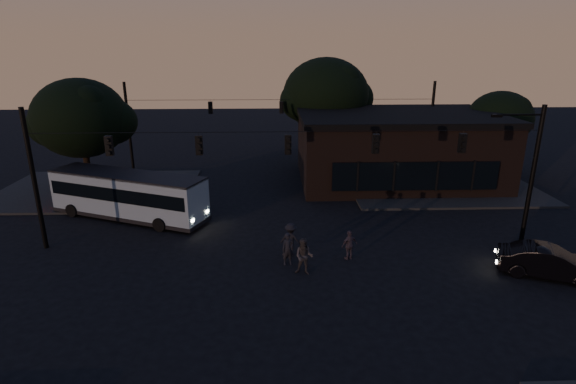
{
  "coord_description": "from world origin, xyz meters",
  "views": [
    {
      "loc": [
        -0.79,
        -18.43,
        10.32
      ],
      "look_at": [
        0.0,
        4.0,
        3.0
      ],
      "focal_mm": 28.0,
      "sensor_mm": 36.0,
      "label": 1
    }
  ],
  "objects_px": {
    "bus": "(128,193)",
    "pedestrian_b": "(304,256)",
    "pedestrian_a": "(288,249)",
    "pedestrian_d": "(291,239)",
    "car": "(549,262)",
    "building": "(397,147)",
    "pedestrian_c": "(349,245)"
  },
  "relations": [
    {
      "from": "building",
      "to": "pedestrian_c",
      "type": "distance_m",
      "value": 15.23
    },
    {
      "from": "building",
      "to": "car",
      "type": "bearing_deg",
      "value": -79.23
    },
    {
      "from": "car",
      "to": "pedestrian_a",
      "type": "height_order",
      "value": "pedestrian_a"
    },
    {
      "from": "car",
      "to": "pedestrian_c",
      "type": "height_order",
      "value": "pedestrian_c"
    },
    {
      "from": "building",
      "to": "pedestrian_d",
      "type": "xyz_separation_m",
      "value": [
        -8.9,
        -13.28,
        -1.84
      ]
    },
    {
      "from": "bus",
      "to": "pedestrian_c",
      "type": "distance_m",
      "value": 14.26
    },
    {
      "from": "pedestrian_d",
      "to": "bus",
      "type": "bearing_deg",
      "value": -11.23
    },
    {
      "from": "building",
      "to": "bus",
      "type": "distance_m",
      "value": 20.33
    },
    {
      "from": "building",
      "to": "pedestrian_d",
      "type": "relative_size",
      "value": 8.84
    },
    {
      "from": "car",
      "to": "building",
      "type": "bearing_deg",
      "value": 34.0
    },
    {
      "from": "building",
      "to": "bus",
      "type": "bearing_deg",
      "value": -157.76
    },
    {
      "from": "pedestrian_a",
      "to": "pedestrian_d",
      "type": "relative_size",
      "value": 0.94
    },
    {
      "from": "car",
      "to": "pedestrian_b",
      "type": "distance_m",
      "value": 11.43
    },
    {
      "from": "car",
      "to": "pedestrian_a",
      "type": "relative_size",
      "value": 2.72
    },
    {
      "from": "pedestrian_a",
      "to": "pedestrian_d",
      "type": "height_order",
      "value": "pedestrian_d"
    },
    {
      "from": "bus",
      "to": "pedestrian_d",
      "type": "distance_m",
      "value": 11.39
    },
    {
      "from": "building",
      "to": "pedestrian_a",
      "type": "distance_m",
      "value": 17.07
    },
    {
      "from": "pedestrian_c",
      "to": "pedestrian_a",
      "type": "bearing_deg",
      "value": -18.2
    },
    {
      "from": "pedestrian_c",
      "to": "pedestrian_d",
      "type": "height_order",
      "value": "pedestrian_d"
    },
    {
      "from": "pedestrian_b",
      "to": "pedestrian_d",
      "type": "bearing_deg",
      "value": 119.7
    },
    {
      "from": "bus",
      "to": "pedestrian_d",
      "type": "relative_size",
      "value": 5.97
    },
    {
      "from": "pedestrian_b",
      "to": "pedestrian_c",
      "type": "bearing_deg",
      "value": 46.25
    },
    {
      "from": "bus",
      "to": "pedestrian_b",
      "type": "height_order",
      "value": "bus"
    },
    {
      "from": "building",
      "to": "pedestrian_c",
      "type": "bearing_deg",
      "value": -113.27
    },
    {
      "from": "bus",
      "to": "pedestrian_d",
      "type": "height_order",
      "value": "bus"
    },
    {
      "from": "pedestrian_b",
      "to": "pedestrian_c",
      "type": "relative_size",
      "value": 1.15
    },
    {
      "from": "bus",
      "to": "pedestrian_b",
      "type": "xyz_separation_m",
      "value": [
        10.43,
        -7.65,
        -0.73
      ]
    },
    {
      "from": "pedestrian_a",
      "to": "pedestrian_b",
      "type": "bearing_deg",
      "value": -67.76
    },
    {
      "from": "pedestrian_b",
      "to": "building",
      "type": "bearing_deg",
      "value": 76.39
    },
    {
      "from": "pedestrian_a",
      "to": "pedestrian_d",
      "type": "xyz_separation_m",
      "value": [
        0.18,
        1.05,
        0.05
      ]
    },
    {
      "from": "car",
      "to": "pedestrian_c",
      "type": "relative_size",
      "value": 2.86
    },
    {
      "from": "pedestrian_a",
      "to": "pedestrian_c",
      "type": "bearing_deg",
      "value": -5.39
    }
  ]
}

